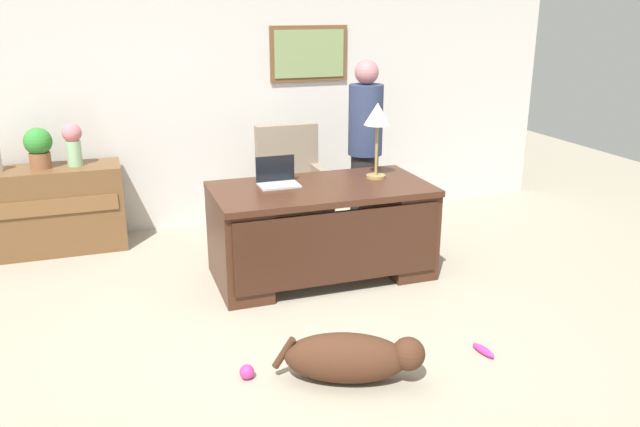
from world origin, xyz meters
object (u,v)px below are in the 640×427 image
dog_lying (352,357)px  laptop (277,178)px  dog_toy_plush (483,350)px  person_standing (365,148)px  dog_toy_ball (247,372)px  potted_plant (38,146)px  desk_lamp (377,119)px  desk (322,228)px  vase_with_flowers (73,142)px  credenza (48,210)px  armchair (292,189)px

dog_lying → laptop: 1.84m
laptop → dog_toy_plush: laptop is taller
person_standing → dog_toy_ball: (-1.65, -2.13, -0.82)m
potted_plant → desk_lamp: bearing=-24.8°
desk → vase_with_flowers: bearing=144.0°
dog_toy_plush → dog_toy_ball: bearing=171.8°
desk → laptop: bearing=150.1°
dog_toy_plush → desk: bearing=110.4°
desk → desk_lamp: size_ratio=2.77×
credenza → desk_lamp: size_ratio=2.09×
desk → armchair: size_ratio=1.63×
armchair → dog_toy_plush: (0.52, -2.53, -0.46)m
desk_lamp → potted_plant: desk_lamp is taller
vase_with_flowers → dog_toy_plush: vase_with_flowers is taller
credenza → dog_lying: (1.80, -2.89, -0.23)m
desk_lamp → dog_toy_ball: size_ratio=6.97×
desk_lamp → dog_toy_ball: (-1.46, -1.44, -1.22)m
dog_toy_plush → credenza: bearing=133.2°
laptop → desk_lamp: (0.84, -0.06, 0.44)m
person_standing → desk: bearing=-131.0°
person_standing → laptop: (-1.03, -0.63, -0.04)m
vase_with_flowers → potted_plant: 0.28m
credenza → laptop: laptop is taller
laptop → dog_toy_ball: (-0.62, -1.50, -0.78)m
dog_lying → desk_lamp: 2.18m
dog_lying → desk_lamp: desk_lamp is taller
laptop → dog_toy_ball: 1.80m
desk → vase_with_flowers: (-1.87, 1.36, 0.58)m
credenza → desk_lamp: desk_lamp is taller
dog_toy_plush → dog_lying: bearing=-179.8°
armchair → dog_toy_ball: bearing=-113.0°
laptop → desk: bearing=-29.9°
vase_with_flowers → potted_plant: bearing=-180.0°
desk → dog_lying: bearing=-102.8°
credenza → dog_toy_ball: 2.95m
desk_lamp → laptop: bearing=176.0°
armchair → desk_lamp: bearing=-61.7°
credenza → dog_toy_plush: size_ratio=6.77×
credenza → armchair: armchair is taller
desk → vase_with_flowers: size_ratio=4.54×
credenza → dog_lying: 3.41m
laptop → vase_with_flowers: 1.95m
armchair → laptop: armchair is taller
laptop → dog_toy_ball: bearing=-112.4°
person_standing → dog_toy_plush: bearing=-93.4°
dog_toy_ball → desk: bearing=54.5°
desk → laptop: laptop is taller
armchair → laptop: (-0.37, -0.82, 0.34)m
vase_with_flowers → potted_plant: size_ratio=1.06×
person_standing → desk_lamp: person_standing is taller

